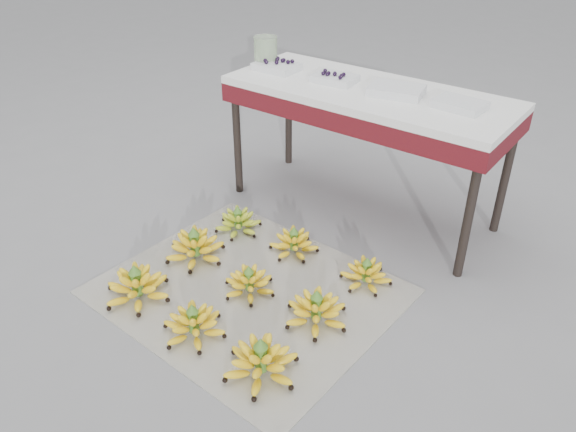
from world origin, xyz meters
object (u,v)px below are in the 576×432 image
Objects in this scene: bunch_front_left at (137,287)px; glass_jar at (266,51)px; vendor_table at (367,104)px; bunch_back_right at (366,274)px; newspaper_mat at (248,291)px; tray_far_right at (460,104)px; tray_left at (335,78)px; bunch_back_left at (238,222)px; tray_right at (396,90)px; bunch_front_center at (194,324)px; bunch_mid_left at (195,248)px; bunch_mid_right at (316,311)px; bunch_back_center at (294,243)px; bunch_front_right at (261,362)px; bunch_mid_center at (249,283)px; tray_far_left at (277,66)px.

glass_jar is (-0.27, 1.27, 0.72)m from bunch_front_left.
bunch_back_right is at bearing -56.88° from vendor_table.
tray_far_right is at bearing 62.52° from newspaper_mat.
tray_far_right is (0.67, 0.03, -0.00)m from tray_left.
tray_right is at bearing 60.10° from bunch_back_left.
bunch_mid_left is (-0.38, 0.39, 0.01)m from bunch_front_center.
bunch_mid_right is 1.53× the size of tray_left.
bunch_front_center is 0.77× the size of bunch_mid_right.
glass_jar is (-0.46, 0.00, 0.06)m from tray_left.
newspaper_mat is 0.37m from bunch_mid_right.
glass_jar reaches higher than bunch_back_center.
bunch_mid_right is (0.36, 0.37, 0.00)m from bunch_front_center.
bunch_mid_center is (-0.35, 0.35, -0.01)m from bunch_front_right.
vendor_table reaches higher than bunch_back_center.
bunch_back_right is (0.39, 0.73, -0.01)m from bunch_front_center.
bunch_back_right is at bearing 43.24° from newspaper_mat.
tray_far_right is 1.47× the size of glass_jar.
vendor_table is (-0.34, 1.30, 0.56)m from bunch_front_right.
bunch_mid_right reaches higher than bunch_front_center.
bunch_mid_right is 1.46× the size of bunch_back_right.
bunch_back_center is at bearing -94.28° from vendor_table.
newspaper_mat is 4.51× the size of bunch_front_center.
tray_far_right reaches higher than bunch_front_right.
tray_far_left is 1.00× the size of tray_far_right.
tray_far_right is (0.10, 0.59, 0.67)m from bunch_back_right.
bunch_back_center is (0.35, 0.71, -0.01)m from bunch_front_left.
glass_jar is (-0.64, 1.29, 0.73)m from bunch_front_center.
newspaper_mat is at bearing -79.68° from tray_left.
bunch_mid_center is 0.36m from bunch_mid_right.
bunch_front_right is 0.84m from bunch_mid_left.
bunch_front_left reaches higher than newspaper_mat.
glass_jar is at bearing 127.01° from bunch_back_left.
bunch_front_center is 1.62m from glass_jar.
bunch_mid_center is at bearing -99.97° from tray_right.
bunch_front_right is 1.40× the size of bunch_mid_center.
bunch_front_center reaches higher than bunch_back_center.
vendor_table is at bearing 74.84° from bunch_mid_left.
tray_far_right is 1.14m from glass_jar.
bunch_back_right is 0.92m from tray_right.
bunch_front_right is 0.82m from bunch_back_center.
vendor_table is at bearing 68.79° from bunch_back_left.
tray_far_right reaches higher than bunch_back_right.
tray_left is (0.19, 1.27, 0.66)m from bunch_front_left.
bunch_mid_left reaches higher than bunch_back_right.
bunch_mid_right is 2.21× the size of glass_jar.
tray_left is at bearing 83.55° from bunch_back_left.
bunch_mid_right is 1.44m from tray_far_left.
bunch_back_center is 0.89m from tray_left.
tray_far_right is at bearing 53.15° from bunch_mid_center.
tray_left is (-0.53, 0.92, 0.67)m from bunch_mid_right.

